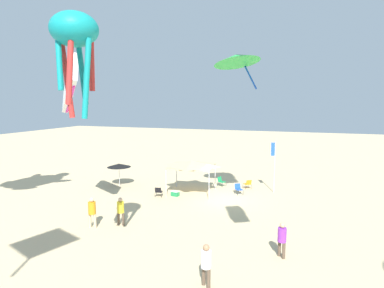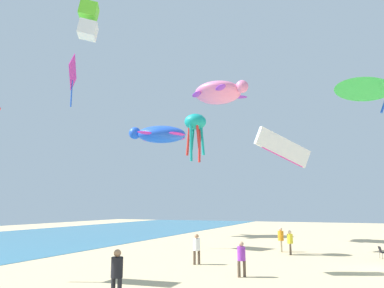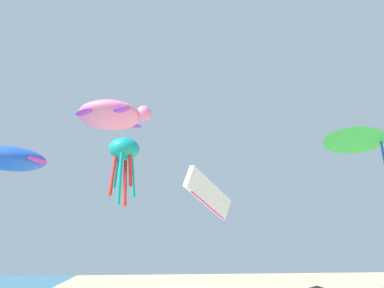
{
  "view_description": "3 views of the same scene",
  "coord_description": "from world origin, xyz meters",
  "px_view_note": "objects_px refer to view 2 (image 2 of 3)",
  "views": [
    {
      "loc": [
        -5.76,
        23.66,
        7.5
      ],
      "look_at": [
        -0.12,
        7.06,
        5.19
      ],
      "focal_mm": 30.09,
      "sensor_mm": 36.0,
      "label": 1
    },
    {
      "loc": [
        -23.52,
        3.26,
        3.53
      ],
      "look_at": [
        -0.12,
        13.11,
        7.9
      ],
      "focal_mm": 33.64,
      "sensor_mm": 36.0,
      "label": 2
    },
    {
      "loc": [
        -18.78,
        13.35,
        4.55
      ],
      "look_at": [
        -0.12,
        10.23,
        9.91
      ],
      "focal_mm": 35.3,
      "sensor_mm": 36.0,
      "label": 3
    }
  ],
  "objects_px": {
    "folding_chair_right_of_tent": "(383,252)",
    "kite_box_lime": "(88,21)",
    "person_near_umbrella": "(290,240)",
    "person_far_stroller": "(197,247)",
    "kite_parafoil_white": "(283,148)",
    "kite_delta_green": "(363,85)",
    "kite_turtle_blue": "(160,134)",
    "kite_diamond_magenta": "(73,74)",
    "person_watching_sky": "(241,256)",
    "person_by_tent": "(281,237)",
    "kite_turtle_pink": "(219,93)",
    "person_beachcomber": "(117,271)",
    "kite_octopus_teal": "(195,124)"
  },
  "relations": [
    {
      "from": "folding_chair_right_of_tent",
      "to": "kite_box_lime",
      "type": "relative_size",
      "value": 0.35
    },
    {
      "from": "person_near_umbrella",
      "to": "kite_box_lime",
      "type": "bearing_deg",
      "value": 132.25
    },
    {
      "from": "person_far_stroller",
      "to": "kite_parafoil_white",
      "type": "height_order",
      "value": "kite_parafoil_white"
    },
    {
      "from": "person_far_stroller",
      "to": "kite_delta_green",
      "type": "bearing_deg",
      "value": -49.31
    },
    {
      "from": "kite_turtle_blue",
      "to": "kite_diamond_magenta",
      "type": "bearing_deg",
      "value": 59.54
    },
    {
      "from": "person_watching_sky",
      "to": "kite_delta_green",
      "type": "distance_m",
      "value": 11.89
    },
    {
      "from": "person_by_tent",
      "to": "kite_turtle_blue",
      "type": "bearing_deg",
      "value": 53.09
    },
    {
      "from": "person_by_tent",
      "to": "kite_delta_green",
      "type": "distance_m",
      "value": 13.36
    },
    {
      "from": "person_far_stroller",
      "to": "kite_box_lime",
      "type": "relative_size",
      "value": 0.78
    },
    {
      "from": "person_watching_sky",
      "to": "kite_turtle_pink",
      "type": "bearing_deg",
      "value": -112.79
    },
    {
      "from": "folding_chair_right_of_tent",
      "to": "person_beachcomber",
      "type": "bearing_deg",
      "value": 133.88
    },
    {
      "from": "person_by_tent",
      "to": "kite_octopus_teal",
      "type": "height_order",
      "value": "kite_octopus_teal"
    },
    {
      "from": "folding_chair_right_of_tent",
      "to": "kite_turtle_pink",
      "type": "relative_size",
      "value": 0.12
    },
    {
      "from": "person_far_stroller",
      "to": "kite_turtle_pink",
      "type": "distance_m",
      "value": 21.02
    },
    {
      "from": "person_far_stroller",
      "to": "kite_diamond_magenta",
      "type": "xyz_separation_m",
      "value": [
        3.74,
        13.88,
        14.52
      ]
    },
    {
      "from": "folding_chair_right_of_tent",
      "to": "kite_octopus_teal",
      "type": "height_order",
      "value": "kite_octopus_teal"
    },
    {
      "from": "person_far_stroller",
      "to": "kite_octopus_teal",
      "type": "relative_size",
      "value": 0.48
    },
    {
      "from": "person_watching_sky",
      "to": "kite_octopus_teal",
      "type": "distance_m",
      "value": 12.62
    },
    {
      "from": "folding_chair_right_of_tent",
      "to": "person_near_umbrella",
      "type": "bearing_deg",
      "value": 78.67
    },
    {
      "from": "person_near_umbrella",
      "to": "person_by_tent",
      "type": "height_order",
      "value": "person_by_tent"
    },
    {
      "from": "kite_parafoil_white",
      "to": "kite_octopus_teal",
      "type": "distance_m",
      "value": 8.01
    },
    {
      "from": "folding_chair_right_of_tent",
      "to": "person_beachcomber",
      "type": "xyz_separation_m",
      "value": [
        -16.25,
        10.27,
        0.64
      ]
    },
    {
      "from": "person_near_umbrella",
      "to": "kite_turtle_blue",
      "type": "xyz_separation_m",
      "value": [
        10.9,
        16.71,
        11.26
      ]
    },
    {
      "from": "kite_box_lime",
      "to": "person_far_stroller",
      "type": "bearing_deg",
      "value": 101.53
    },
    {
      "from": "kite_parafoil_white",
      "to": "kite_delta_green",
      "type": "bearing_deg",
      "value": -101.55
    },
    {
      "from": "person_beachcomber",
      "to": "kite_parafoil_white",
      "type": "height_order",
      "value": "kite_parafoil_white"
    },
    {
      "from": "folding_chair_right_of_tent",
      "to": "kite_box_lime",
      "type": "bearing_deg",
      "value": 112.92
    },
    {
      "from": "person_watching_sky",
      "to": "kite_turtle_pink",
      "type": "relative_size",
      "value": 0.26
    },
    {
      "from": "person_beachcomber",
      "to": "person_near_umbrella",
      "type": "height_order",
      "value": "person_beachcomber"
    },
    {
      "from": "kite_parafoil_white",
      "to": "person_far_stroller",
      "type": "bearing_deg",
      "value": -158.77
    },
    {
      "from": "person_by_tent",
      "to": "kite_delta_green",
      "type": "xyz_separation_m",
      "value": [
        -7.35,
        -6.23,
        9.25
      ]
    },
    {
      "from": "kite_delta_green",
      "to": "kite_parafoil_white",
      "type": "xyz_separation_m",
      "value": [
        8.74,
        5.97,
        -1.98
      ]
    },
    {
      "from": "kite_turtle_pink",
      "to": "kite_delta_green",
      "type": "relative_size",
      "value": 1.52
    },
    {
      "from": "folding_chair_right_of_tent",
      "to": "kite_turtle_blue",
      "type": "height_order",
      "value": "kite_turtle_blue"
    },
    {
      "from": "person_by_tent",
      "to": "kite_octopus_teal",
      "type": "xyz_separation_m",
      "value": [
        -3.79,
        5.67,
        8.77
      ]
    },
    {
      "from": "kite_delta_green",
      "to": "kite_parafoil_white",
      "type": "relative_size",
      "value": 1.04
    },
    {
      "from": "person_watching_sky",
      "to": "person_near_umbrella",
      "type": "bearing_deg",
      "value": -140.87
    },
    {
      "from": "kite_octopus_teal",
      "to": "kite_turtle_blue",
      "type": "relative_size",
      "value": 0.51
    },
    {
      "from": "kite_delta_green",
      "to": "kite_turtle_blue",
      "type": "relative_size",
      "value": 0.58
    },
    {
      "from": "person_beachcomber",
      "to": "kite_turtle_pink",
      "type": "distance_m",
      "value": 28.26
    },
    {
      "from": "person_watching_sky",
      "to": "kite_box_lime",
      "type": "height_order",
      "value": "kite_box_lime"
    },
    {
      "from": "person_watching_sky",
      "to": "kite_octopus_teal",
      "type": "height_order",
      "value": "kite_octopus_teal"
    },
    {
      "from": "person_near_umbrella",
      "to": "kite_diamond_magenta",
      "type": "relative_size",
      "value": 0.34
    },
    {
      "from": "person_far_stroller",
      "to": "kite_diamond_magenta",
      "type": "relative_size",
      "value": 0.35
    },
    {
      "from": "person_near_umbrella",
      "to": "kite_parafoil_white",
      "type": "relative_size",
      "value": 0.41
    },
    {
      "from": "person_far_stroller",
      "to": "person_watching_sky",
      "type": "bearing_deg",
      "value": -91.92
    },
    {
      "from": "person_by_tent",
      "to": "kite_parafoil_white",
      "type": "relative_size",
      "value": 0.44
    },
    {
      "from": "person_by_tent",
      "to": "kite_octopus_teal",
      "type": "distance_m",
      "value": 11.11
    },
    {
      "from": "person_far_stroller",
      "to": "person_near_umbrella",
      "type": "distance_m",
      "value": 8.25
    },
    {
      "from": "folding_chair_right_of_tent",
      "to": "person_watching_sky",
      "type": "relative_size",
      "value": 0.47
    }
  ]
}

